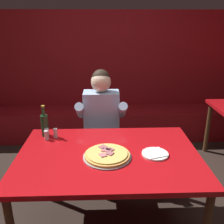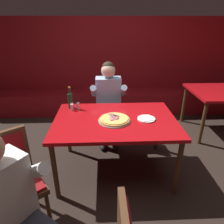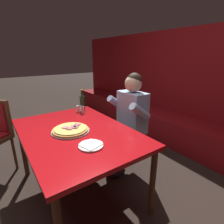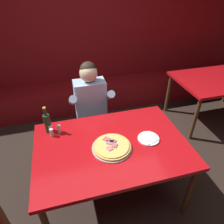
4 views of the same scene
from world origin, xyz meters
name	(u,v)px [view 2 (image 2 of 4)]	position (x,y,z in m)	size (l,w,h in m)	color
ground_plane	(115,169)	(0.00, 0.00, 0.00)	(24.00, 24.00, 0.00)	black
booth_wall_panel	(109,65)	(0.00, 2.18, 0.95)	(6.80, 0.16, 1.90)	maroon
booth_bench	(110,102)	(0.00, 1.86, 0.23)	(6.46, 0.48, 0.46)	maroon
main_dining_table	(115,124)	(0.00, 0.00, 0.68)	(1.44, 0.99, 0.75)	#4C2D19
pizza	(114,119)	(-0.01, -0.05, 0.77)	(0.37, 0.37, 0.05)	#9E9EA3
plate_white_paper	(146,119)	(0.37, -0.03, 0.76)	(0.21, 0.21, 0.02)	white
beer_bottle	(70,100)	(-0.57, 0.35, 0.86)	(0.07, 0.07, 0.29)	#19381E
shaker_black_pepper	(72,106)	(-0.55, 0.32, 0.79)	(0.04, 0.04, 0.09)	silver
shaker_parmesan	(78,106)	(-0.47, 0.31, 0.79)	(0.04, 0.04, 0.09)	silver
shaker_red_pepper_flakes	(72,108)	(-0.54, 0.27, 0.79)	(0.04, 0.04, 0.09)	silver
diner_seated_blue_shirt	(109,101)	(-0.06, 0.72, 0.71)	(0.53, 0.53, 1.27)	black
dining_chair_side_aisle	(11,177)	(-0.95, -0.73, 0.57)	(0.62, 0.62, 0.96)	#4C2D19
diner_standing_companion	(10,211)	(-0.74, -1.19, 0.71)	(0.64, 0.63, 1.27)	black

